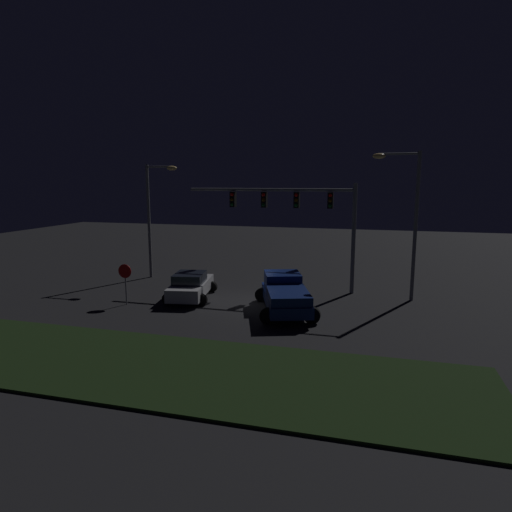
{
  "coord_description": "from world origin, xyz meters",
  "views": [
    {
      "loc": [
        6.59,
        -22.72,
        6.58
      ],
      "look_at": [
        -0.0,
        1.71,
        2.3
      ],
      "focal_mm": 30.87,
      "sensor_mm": 36.0,
      "label": 1
    }
  ],
  "objects_px": {
    "car_sedan": "(191,286)",
    "street_lamp_left": "(154,207)",
    "pickup_truck": "(285,292)",
    "traffic_signal_gantry": "(297,208)",
    "stop_sign": "(125,276)",
    "street_lamp_right": "(407,208)"
  },
  "relations": [
    {
      "from": "street_lamp_left",
      "to": "stop_sign",
      "type": "distance_m",
      "value": 7.63
    },
    {
      "from": "pickup_truck",
      "to": "car_sedan",
      "type": "relative_size",
      "value": 1.24
    },
    {
      "from": "stop_sign",
      "to": "traffic_signal_gantry",
      "type": "bearing_deg",
      "value": 34.49
    },
    {
      "from": "street_lamp_left",
      "to": "stop_sign",
      "type": "relative_size",
      "value": 3.46
    },
    {
      "from": "car_sedan",
      "to": "street_lamp_left",
      "type": "distance_m",
      "value": 7.63
    },
    {
      "from": "pickup_truck",
      "to": "car_sedan",
      "type": "bearing_deg",
      "value": 61.18
    },
    {
      "from": "pickup_truck",
      "to": "stop_sign",
      "type": "bearing_deg",
      "value": 78.77
    },
    {
      "from": "street_lamp_right",
      "to": "stop_sign",
      "type": "xyz_separation_m",
      "value": [
        -14.48,
        -4.93,
        -3.6
      ]
    },
    {
      "from": "pickup_truck",
      "to": "car_sedan",
      "type": "height_order",
      "value": "pickup_truck"
    },
    {
      "from": "car_sedan",
      "to": "street_lamp_left",
      "type": "xyz_separation_m",
      "value": [
        -4.52,
        4.56,
        4.13
      ]
    },
    {
      "from": "pickup_truck",
      "to": "street_lamp_left",
      "type": "relative_size",
      "value": 0.75
    },
    {
      "from": "pickup_truck",
      "to": "street_lamp_right",
      "type": "relative_size",
      "value": 0.7
    },
    {
      "from": "pickup_truck",
      "to": "street_lamp_right",
      "type": "bearing_deg",
      "value": -75.43
    },
    {
      "from": "traffic_signal_gantry",
      "to": "street_lamp_left",
      "type": "relative_size",
      "value": 1.34
    },
    {
      "from": "street_lamp_left",
      "to": "stop_sign",
      "type": "height_order",
      "value": "street_lamp_left"
    },
    {
      "from": "street_lamp_left",
      "to": "car_sedan",
      "type": "bearing_deg",
      "value": -45.26
    },
    {
      "from": "pickup_truck",
      "to": "traffic_signal_gantry",
      "type": "bearing_deg",
      "value": -15.61
    },
    {
      "from": "street_lamp_right",
      "to": "stop_sign",
      "type": "relative_size",
      "value": 3.68
    },
    {
      "from": "street_lamp_left",
      "to": "pickup_truck",
      "type": "bearing_deg",
      "value": -28.83
    },
    {
      "from": "traffic_signal_gantry",
      "to": "stop_sign",
      "type": "bearing_deg",
      "value": -145.51
    },
    {
      "from": "car_sedan",
      "to": "pickup_truck",
      "type": "bearing_deg",
      "value": -110.41
    },
    {
      "from": "car_sedan",
      "to": "traffic_signal_gantry",
      "type": "distance_m",
      "value": 7.8
    }
  ]
}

